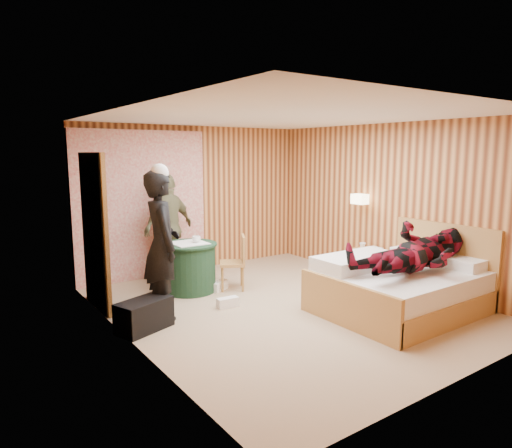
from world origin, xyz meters
TOP-DOWN VIEW (x-y plane):
  - floor at (0.00, 0.00)m, footprint 4.20×5.00m
  - ceiling at (0.00, 0.00)m, footprint 4.20×5.00m
  - wall_back at (0.00, 2.50)m, footprint 4.20×0.02m
  - wall_left at (-2.10, 0.00)m, footprint 0.02×5.00m
  - wall_right at (2.10, 0.00)m, footprint 0.02×5.00m
  - curtain at (-1.00, 2.43)m, footprint 2.20×0.08m
  - doorway at (-2.06, 1.40)m, footprint 0.06×0.90m
  - wall_lamp at (1.92, 0.45)m, footprint 0.26×0.24m
  - bed at (1.13, -0.99)m, footprint 2.00×1.56m
  - nightstand at (1.88, 0.19)m, footprint 0.39×0.53m
  - round_table at (-0.72, 1.35)m, footprint 0.83×0.83m
  - chair_far at (-0.73, 2.01)m, footprint 0.48×0.48m
  - chair_near at (-0.09, 1.02)m, footprint 0.51×0.51m
  - duffel_bag at (-1.85, 0.29)m, footprint 0.71×0.54m
  - sneaker_left at (-0.35, 1.12)m, footprint 0.33×0.24m
  - sneaker_right at (-0.64, 0.40)m, footprint 0.30×0.14m
  - woman_standing at (-1.48, 0.57)m, footprint 0.57×0.75m
  - man_at_table at (-0.72, 2.04)m, footprint 1.09×0.77m
  - man_on_bed at (1.15, -1.22)m, footprint 0.86×0.67m
  - book_lower at (1.88, 0.14)m, footprint 0.21×0.25m
  - book_upper at (1.88, 0.14)m, footprint 0.18×0.24m
  - cup_nightstand at (1.88, 0.32)m, footprint 0.13×0.13m
  - cup_table at (-0.62, 1.30)m, footprint 0.16×0.16m

SIDE VIEW (x-z plane):
  - floor at x=0.00m, z-range -0.01..0.01m
  - sneaker_right at x=-0.64m, z-range 0.00..0.13m
  - sneaker_left at x=-0.35m, z-range 0.00..0.14m
  - duffel_bag at x=-1.85m, z-range 0.00..0.36m
  - nightstand at x=1.88m, z-range 0.01..0.52m
  - bed at x=1.13m, z-range -0.23..0.85m
  - round_table at x=-0.72m, z-range 0.00..0.74m
  - chair_near at x=-0.09m, z-range 0.07..0.89m
  - book_lower at x=1.88m, z-range 0.51..0.53m
  - book_upper at x=1.88m, z-range 0.53..0.55m
  - chair_far at x=-0.73m, z-range 0.07..1.00m
  - cup_nightstand at x=1.88m, z-range 0.51..0.60m
  - cup_table at x=-0.62m, z-range 0.73..0.83m
  - man_at_table at x=-0.72m, z-range 0.00..1.72m
  - woman_standing at x=-1.48m, z-range 0.00..1.84m
  - man_on_bed at x=1.15m, z-range 0.08..1.85m
  - doorway at x=-2.06m, z-range 0.00..2.05m
  - curtain at x=-1.00m, z-range 0.00..2.40m
  - wall_back at x=0.00m, z-range 0.00..2.50m
  - wall_left at x=-2.10m, z-range 0.00..2.50m
  - wall_right at x=2.10m, z-range 0.00..2.50m
  - wall_lamp at x=1.92m, z-range 1.22..1.38m
  - ceiling at x=0.00m, z-range 2.50..2.50m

